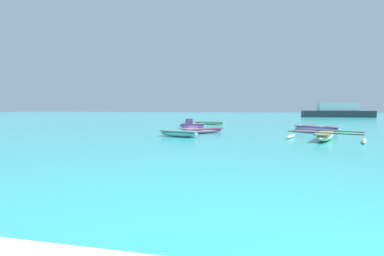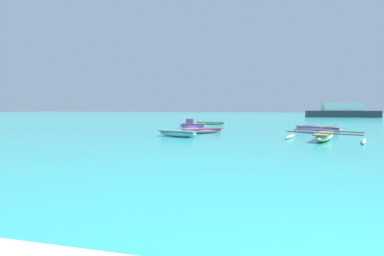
% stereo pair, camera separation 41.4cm
% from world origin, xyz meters
% --- Properties ---
extents(moored_boat_0, '(3.79, 3.97, 0.52)m').
position_xyz_m(moored_boat_0, '(3.12, 20.19, 0.24)').
color(moored_boat_0, '#BC9BEA').
rests_on(moored_boat_0, ground_plane).
extents(moored_boat_1, '(3.07, 2.94, 0.37)m').
position_xyz_m(moored_boat_1, '(-5.59, 17.24, 0.21)').
color(moored_boat_1, '#AC5E84').
rests_on(moored_boat_1, ground_plane).
extents(moored_boat_2, '(2.58, 4.04, 0.91)m').
position_xyz_m(moored_boat_2, '(-7.37, 21.74, 0.30)').
color(moored_boat_2, '#E57DDC').
rests_on(moored_boat_2, ground_plane).
extents(moored_boat_3, '(4.55, 3.79, 0.53)m').
position_xyz_m(moored_boat_3, '(2.08, 14.46, 0.25)').
color(moored_boat_3, beige).
rests_on(moored_boat_3, ground_plane).
extents(moored_boat_4, '(2.88, 1.46, 0.41)m').
position_xyz_m(moored_boat_4, '(-6.85, 14.57, 0.23)').
color(moored_boat_4, '#83D5D7').
rests_on(moored_boat_4, ground_plane).
extents(moored_boat_5, '(3.67, 1.14, 0.33)m').
position_xyz_m(moored_boat_5, '(-6.47, 27.85, 0.19)').
color(moored_boat_5, '#ADE8A2').
rests_on(moored_boat_5, ground_plane).
extents(distant_ferry, '(13.69, 3.01, 3.01)m').
position_xyz_m(distant_ferry, '(17.00, 57.38, 1.23)').
color(distant_ferry, '#2D333D').
rests_on(distant_ferry, ground_plane).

